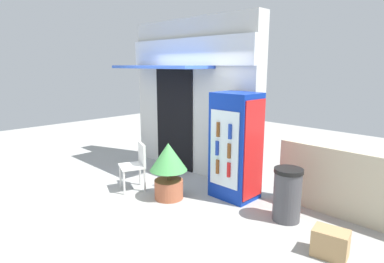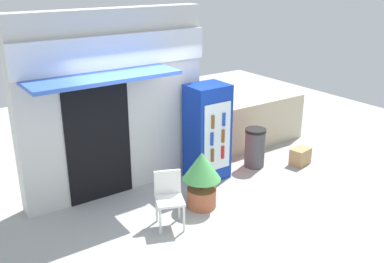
# 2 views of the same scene
# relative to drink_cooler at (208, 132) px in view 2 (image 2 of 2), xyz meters

# --- Properties ---
(ground) EXTENTS (16.00, 16.00, 0.00)m
(ground) POSITION_rel_drink_cooler_xyz_m (-1.19, -1.02, -0.91)
(ground) COLOR #A3A39E
(storefront_building) EXTENTS (3.35, 1.13, 3.18)m
(storefront_building) POSITION_rel_drink_cooler_xyz_m (-1.61, 0.53, 0.72)
(storefront_building) COLOR silver
(storefront_building) RESTS_ON ground
(drink_cooler) EXTENTS (0.74, 0.65, 1.82)m
(drink_cooler) POSITION_rel_drink_cooler_xyz_m (0.00, 0.00, 0.00)
(drink_cooler) COLOR #0C2D9E
(drink_cooler) RESTS_ON ground
(plastic_chair) EXTENTS (0.55, 0.55, 0.87)m
(plastic_chair) POSITION_rel_drink_cooler_xyz_m (-1.49, -1.01, -0.40)
(plastic_chair) COLOR silver
(plastic_chair) RESTS_ON ground
(potted_plant_near_shop) EXTENTS (0.64, 0.64, 0.98)m
(potted_plant_near_shop) POSITION_rel_drink_cooler_xyz_m (-0.76, -0.86, -0.33)
(potted_plant_near_shop) COLOR #AD5B3D
(potted_plant_near_shop) RESTS_ON ground
(trash_bin) EXTENTS (0.42, 0.42, 0.80)m
(trash_bin) POSITION_rel_drink_cooler_xyz_m (1.07, -0.15, -0.51)
(trash_bin) COLOR #47474C
(trash_bin) RESTS_ON ground
(stone_boundary_wall) EXTENTS (2.52, 0.21, 1.04)m
(stone_boundary_wall) POSITION_rel_drink_cooler_xyz_m (1.85, 0.55, -0.39)
(stone_boundary_wall) COLOR beige
(stone_boundary_wall) RESTS_ON ground
(cardboard_box) EXTENTS (0.45, 0.35, 0.34)m
(cardboard_box) POSITION_rel_drink_cooler_xyz_m (1.91, -0.61, -0.74)
(cardboard_box) COLOR tan
(cardboard_box) RESTS_ON ground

